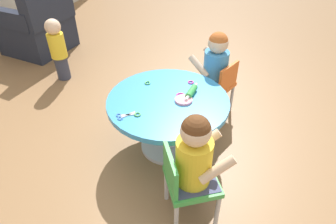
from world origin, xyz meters
The scene contains 15 objects.
ground_plane centered at (0.00, 0.00, 0.00)m, with size 10.00×10.00×0.00m, color olive.
craft_table centered at (0.00, 0.00, 0.36)m, with size 0.90×0.90×0.47m.
child_chair_left centered at (-0.55, -0.32, 0.31)m, with size 0.42×0.42×0.54m.
seated_child_left centered at (-0.52, -0.35, 0.53)m, with size 0.41×0.44×0.51m.
child_chair_right centered at (0.58, -0.25, 0.31)m, with size 0.39×0.39×0.54m.
seated_child_right centered at (0.59, -0.22, 0.53)m, with size 0.37×0.42×0.51m.
armchair_dark centered at (1.15, 2.15, 0.31)m, with size 0.77×0.78×0.85m.
toddler_standing centered at (0.64, 1.47, 0.36)m, with size 0.17×0.17×0.67m.
rolling_pin centered at (0.12, -0.14, 0.50)m, with size 0.23×0.06×0.05m.
craft_scissors centered at (-0.30, 0.22, 0.48)m, with size 0.13×0.13×0.01m.
playdough_blob_0 centered at (0.02, -0.11, 0.48)m, with size 0.13×0.13×0.02m, color pink.
cookie_cutter_0 centered at (0.28, -0.09, 0.48)m, with size 0.05×0.05×0.01m, color #D83FA5.
cookie_cutter_1 centered at (0.07, -0.07, 0.48)m, with size 0.07×0.07×0.01m, color #D83FA5.
cookie_cutter_2 centered at (0.15, 0.23, 0.48)m, with size 0.05×0.05×0.01m, color #4CB259.
cookie_cutter_3 centered at (-0.25, 0.13, 0.48)m, with size 0.05×0.05×0.01m, color #4CB259.
Camera 1 is at (-1.68, -0.61, 1.72)m, focal length 31.77 mm.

